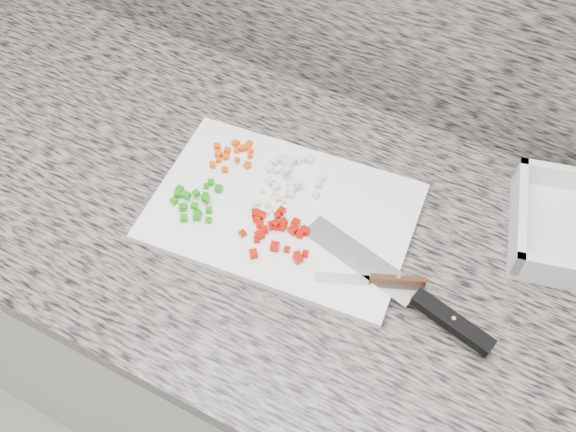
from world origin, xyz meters
name	(u,v)px	position (x,y,z in m)	size (l,w,h in m)	color
cabinet	(281,342)	(0.00, 1.44, 0.43)	(3.92, 0.62, 0.86)	silver
countertop	(278,223)	(0.00, 1.44, 0.88)	(3.96, 0.64, 0.04)	slate
cutting_board	(283,212)	(0.01, 1.45, 0.91)	(0.40, 0.27, 0.01)	white
carrot_pile	(232,154)	(-0.12, 1.50, 0.92)	(0.08, 0.08, 0.01)	#DE4804
onion_pile	(288,171)	(-0.02, 1.51, 0.92)	(0.11, 0.10, 0.02)	silver
green_pepper_pile	(195,201)	(-0.12, 1.39, 0.92)	(0.08, 0.09, 0.02)	#19880C
red_pepper_pile	(277,231)	(0.02, 1.40, 0.92)	(0.11, 0.10, 0.02)	#B20C02
garlic_pile	(271,203)	(-0.01, 1.44, 0.92)	(0.05, 0.05, 0.01)	beige
chef_knife	(419,299)	(0.25, 1.39, 0.92)	(0.31, 0.11, 0.02)	#B8BABF
paring_knife	(383,280)	(0.19, 1.40, 0.92)	(0.15, 0.07, 0.02)	#B8BABF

